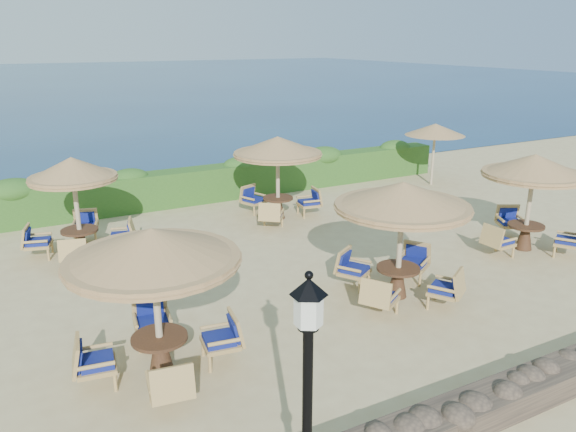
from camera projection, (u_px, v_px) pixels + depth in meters
The scene contains 11 objects.
ground at pixel (336, 265), 14.37m from camera, with size 120.00×120.00×0.00m, color tan.
sea at pixel (45, 82), 73.21m from camera, with size 160.00×160.00×0.00m, color #0B254C.
hedge at pixel (228, 181), 20.24m from camera, with size 18.00×0.90×1.20m, color #244E19.
stone_wall at pixel (544, 383), 9.09m from camera, with size 15.00×0.65×0.44m, color brown.
lamp_post at pixel (307, 428), 6.03m from camera, with size 0.44×0.44×3.31m.
extra_parasol at pixel (435, 130), 21.58m from camera, with size 2.30×2.30×2.41m.
cafe_set_0 at pixel (154, 275), 9.19m from camera, with size 2.90×2.90×2.65m.
cafe_set_1 at pixel (402, 218), 12.06m from camera, with size 2.96×2.96×2.65m.
cafe_set_2 at pixel (532, 183), 14.87m from camera, with size 2.75×2.77×2.65m.
cafe_set_3 at pixel (75, 195), 14.57m from camera, with size 2.88×2.88×2.65m.
cafe_set_4 at pixel (278, 160), 17.47m from camera, with size 2.83×2.82×2.65m.
Camera 1 is at (-7.36, -11.16, 5.56)m, focal length 35.00 mm.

